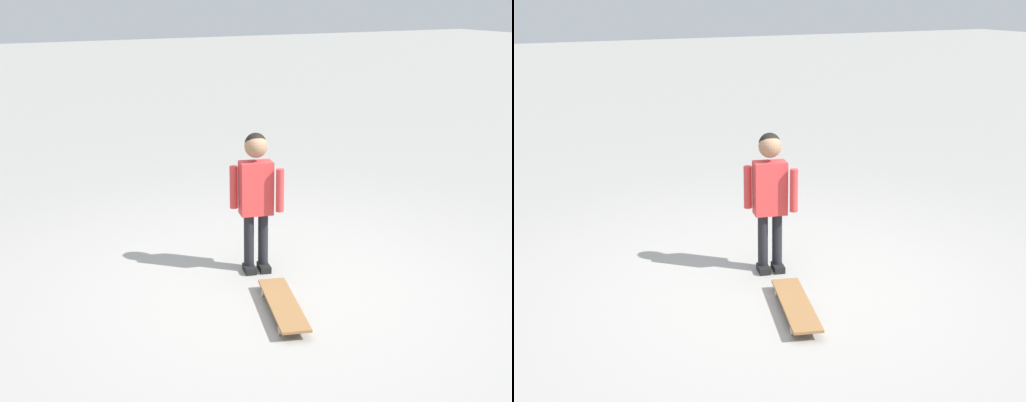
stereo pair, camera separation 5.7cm
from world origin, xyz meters
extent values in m
plane|color=gray|center=(0.00, 0.00, 0.00)|extent=(50.00, 50.00, 0.00)
cylinder|color=black|center=(0.32, -0.12, 0.24)|extent=(0.08, 0.08, 0.42)
cube|color=black|center=(0.29, -0.11, 0.03)|extent=(0.16, 0.11, 0.05)
cylinder|color=black|center=(0.35, -0.01, 0.24)|extent=(0.08, 0.08, 0.42)
cube|color=black|center=(0.32, 0.00, 0.03)|extent=(0.16, 0.11, 0.05)
cube|color=#D13838|center=(0.33, -0.06, 0.65)|extent=(0.19, 0.27, 0.40)
cylinder|color=#D13838|center=(0.20, -0.19, 0.65)|extent=(0.06, 0.06, 0.32)
cylinder|color=#D13838|center=(0.43, 0.07, 0.65)|extent=(0.06, 0.06, 0.32)
sphere|color=#9E7051|center=(0.33, -0.06, 0.96)|extent=(0.17, 0.17, 0.17)
sphere|color=black|center=(0.34, -0.07, 0.98)|extent=(0.16, 0.16, 0.16)
cube|color=olive|center=(-0.39, 0.10, 0.07)|extent=(0.82, 0.41, 0.02)
cube|color=#B7B7BC|center=(-0.66, 0.18, 0.05)|extent=(0.06, 0.11, 0.02)
cube|color=#B7B7BC|center=(-0.13, 0.02, 0.05)|extent=(0.06, 0.11, 0.02)
cylinder|color=beige|center=(-0.68, 0.11, 0.03)|extent=(0.06, 0.04, 0.06)
cylinder|color=beige|center=(-0.64, 0.25, 0.03)|extent=(0.06, 0.04, 0.06)
cylinder|color=beige|center=(-0.15, -0.05, 0.03)|extent=(0.06, 0.04, 0.06)
cylinder|color=beige|center=(-0.11, 0.09, 0.03)|extent=(0.06, 0.04, 0.06)
camera|label=1|loc=(-3.93, 2.09, 2.04)|focal=47.54mm
camera|label=2|loc=(-3.96, 2.04, 2.04)|focal=47.54mm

